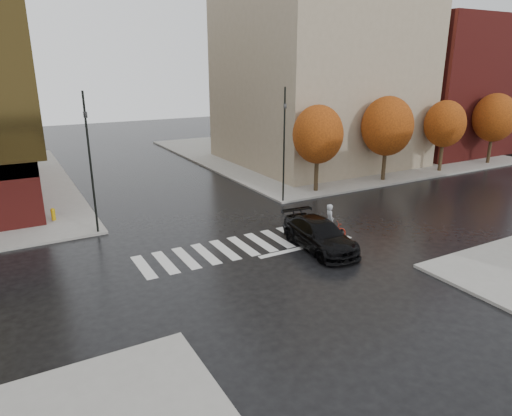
# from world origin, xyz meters

# --- Properties ---
(ground) EXTENTS (120.00, 120.00, 0.00)m
(ground) POSITION_xyz_m (0.00, 0.00, 0.00)
(ground) COLOR black
(ground) RESTS_ON ground
(sidewalk_ne) EXTENTS (30.00, 30.00, 0.15)m
(sidewalk_ne) POSITION_xyz_m (21.00, 21.00, 0.07)
(sidewalk_ne) COLOR gray
(sidewalk_ne) RESTS_ON ground
(crosswalk) EXTENTS (12.00, 3.00, 0.01)m
(crosswalk) POSITION_xyz_m (0.00, 0.50, 0.01)
(crosswalk) COLOR silver
(crosswalk) RESTS_ON ground
(building_ne_tan) EXTENTS (16.00, 16.00, 18.00)m
(building_ne_tan) POSITION_xyz_m (17.00, 17.00, 9.15)
(building_ne_tan) COLOR gray
(building_ne_tan) RESTS_ON sidewalk_ne
(building_ne_brick) EXTENTS (14.00, 14.00, 14.00)m
(building_ne_brick) POSITION_xyz_m (33.00, 16.00, 7.15)
(building_ne_brick) COLOR maroon
(building_ne_brick) RESTS_ON sidewalk_ne
(tree_ne_a) EXTENTS (3.80, 3.80, 6.50)m
(tree_ne_a) POSITION_xyz_m (10.00, 7.40, 4.46)
(tree_ne_a) COLOR black
(tree_ne_a) RESTS_ON sidewalk_ne
(tree_ne_b) EXTENTS (4.20, 4.20, 6.89)m
(tree_ne_b) POSITION_xyz_m (17.00, 7.40, 4.62)
(tree_ne_b) COLOR black
(tree_ne_b) RESTS_ON sidewalk_ne
(tree_ne_c) EXTENTS (3.60, 3.60, 6.31)m
(tree_ne_c) POSITION_xyz_m (24.00, 7.40, 4.37)
(tree_ne_c) COLOR black
(tree_ne_c) RESTS_ON sidewalk_ne
(tree_ne_d) EXTENTS (4.00, 4.00, 6.70)m
(tree_ne_d) POSITION_xyz_m (31.00, 7.40, 4.54)
(tree_ne_d) COLOR black
(tree_ne_d) RESTS_ON sidewalk_ne
(sedan) EXTENTS (2.65, 5.60, 1.58)m
(sedan) POSITION_xyz_m (3.43, -1.80, 0.79)
(sedan) COLOR black
(sedan) RESTS_ON ground
(cyclist) EXTENTS (1.94, 1.16, 2.08)m
(cyclist) POSITION_xyz_m (4.77, -1.00, 0.71)
(cyclist) COLOR maroon
(cyclist) RESTS_ON ground
(traffic_light_nw) EXTENTS (0.24, 0.22, 7.99)m
(traffic_light_nw) POSITION_xyz_m (-6.51, 6.30, 4.79)
(traffic_light_nw) COLOR black
(traffic_light_nw) RESTS_ON sidewalk_nw
(traffic_light_ne) EXTENTS (0.20, 0.23, 7.89)m
(traffic_light_ne) POSITION_xyz_m (6.30, 6.30, 4.71)
(traffic_light_ne) COLOR black
(traffic_light_ne) RESTS_ON sidewalk_ne
(fire_hydrant) EXTENTS (0.28, 0.28, 0.78)m
(fire_hydrant) POSITION_xyz_m (-8.51, 9.76, 0.58)
(fire_hydrant) COLOR #BF970B
(fire_hydrant) RESTS_ON sidewalk_nw
(manhole) EXTENTS (0.70, 0.70, 0.01)m
(manhole) POSITION_xyz_m (3.73, 0.39, 0.01)
(manhole) COLOR #4B3C1A
(manhole) RESTS_ON ground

